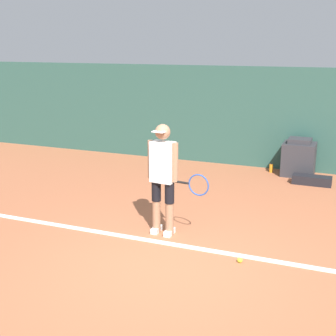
{
  "coord_description": "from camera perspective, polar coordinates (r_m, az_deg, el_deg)",
  "views": [
    {
      "loc": [
        1.99,
        -4.99,
        2.74
      ],
      "look_at": [
        -0.5,
        1.17,
        0.96
      ],
      "focal_mm": 50.0,
      "sensor_mm": 36.0,
      "label": 1
    }
  ],
  "objects": [
    {
      "name": "ground_plane",
      "position": [
        6.03,
        0.22,
        -12.0
      ],
      "size": [
        24.0,
        24.0,
        0.0
      ],
      "primitive_type": "plane",
      "color": "#B76642"
    },
    {
      "name": "tennis_ball",
      "position": [
        6.2,
        8.75,
        -11.04
      ],
      "size": [
        0.07,
        0.07,
        0.07
      ],
      "color": "#D1E533",
      "rests_on": "ground_plane"
    },
    {
      "name": "equipment_bag",
      "position": [
        9.76,
        17.13,
        -1.42
      ],
      "size": [
        0.76,
        0.27,
        0.18
      ],
      "color": "black",
      "rests_on": "ground_plane"
    },
    {
      "name": "covered_chair",
      "position": [
        10.3,
        15.65,
        1.19
      ],
      "size": [
        0.67,
        0.59,
        0.8
      ],
      "color": "#333338",
      "rests_on": "ground_plane"
    },
    {
      "name": "tennis_player",
      "position": [
        6.71,
        -0.54,
        -0.8
      ],
      "size": [
        0.96,
        0.3,
        1.64
      ],
      "rotation": [
        0.0,
        0.0,
        -0.11
      ],
      "color": "#A37556",
      "rests_on": "ground_plane"
    },
    {
      "name": "back_wall",
      "position": [
        10.68,
        11.04,
        6.03
      ],
      "size": [
        24.0,
        0.1,
        2.25
      ],
      "color": "#2D564C",
      "rests_on": "ground_plane"
    },
    {
      "name": "water_bottle",
      "position": [
        10.45,
        12.45,
        -0.0
      ],
      "size": [
        0.08,
        0.08,
        0.21
      ],
      "color": "orange",
      "rests_on": "ground_plane"
    },
    {
      "name": "court_baseline",
      "position": [
        6.57,
        2.34,
        -9.57
      ],
      "size": [
        21.6,
        0.1,
        0.01
      ],
      "color": "white",
      "rests_on": "ground_plane"
    }
  ]
}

